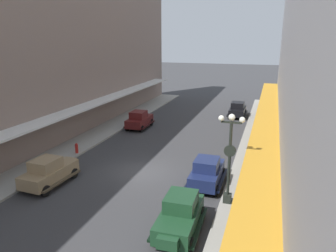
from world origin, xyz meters
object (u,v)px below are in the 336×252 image
fire_hydrant (77,148)px  pedestrian_1 (264,113)px  parked_car_4 (207,171)px  parked_car_0 (238,109)px  lamp_post_with_clock (230,155)px  parked_car_3 (49,171)px  pedestrian_2 (269,134)px  pedestrian_0 (266,169)px  parked_car_2 (180,214)px  parked_car_1 (139,119)px

fire_hydrant → pedestrian_1: pedestrian_1 is taller
parked_car_4 → pedestrian_1: bearing=80.6°
parked_car_4 → pedestrian_1: (2.93, 17.73, 0.07)m
parked_car_0 → fire_hydrant: 20.27m
parked_car_4 → lamp_post_with_clock: (1.61, -2.14, 2.04)m
parked_car_3 → pedestrian_2: (13.27, 12.59, 0.07)m
pedestrian_2 → pedestrian_1: bearing=94.9°
parked_car_0 → parked_car_3: 24.24m
parked_car_0 → pedestrian_0: (3.77, -17.64, 0.05)m
fire_hydrant → pedestrian_2: bearing=26.4°
lamp_post_with_clock → pedestrian_1: (1.32, 19.87, -1.97)m
parked_car_3 → lamp_post_with_clock: 11.47m
parked_car_0 → pedestrian_1: parked_car_0 is taller
parked_car_4 → pedestrian_1: parked_car_4 is taller
lamp_post_with_clock → parked_car_3: bearing=-174.7°
pedestrian_2 → parked_car_3: bearing=-136.5°
parked_car_0 → parked_car_2: 24.60m
pedestrian_2 → parked_car_0: bearing=111.5°
parked_car_0 → lamp_post_with_clock: bearing=-85.2°
parked_car_1 → fire_hydrant: 9.09m
parked_car_3 → parked_car_4: size_ratio=1.01×
parked_car_4 → pedestrian_2: (3.64, 9.41, 0.07)m
parked_car_0 → parked_car_1: same height
pedestrian_0 → pedestrian_1: pedestrian_1 is taller
lamp_post_with_clock → pedestrian_2: 11.89m
lamp_post_with_clock → fire_hydrant: lamp_post_with_clock is taller
fire_hydrant → pedestrian_2: 16.50m
parked_car_3 → pedestrian_1: (12.56, 20.91, 0.07)m
parked_car_2 → parked_car_0: bearing=89.9°
parked_car_1 → pedestrian_1: bearing=28.5°
parked_car_1 → pedestrian_1: 14.08m
parked_car_2 → parked_car_1: bearing=119.2°
parked_car_0 → pedestrian_1: 3.42m
parked_car_1 → parked_car_4: (9.44, -11.01, 0.00)m
parked_car_0 → pedestrian_2: bearing=-68.5°
parked_car_4 → fire_hydrant: (-11.14, 2.09, -0.38)m
pedestrian_1 → pedestrian_2: 8.35m
parked_car_0 → fire_hydrant: (-10.96, -17.05, -0.38)m
lamp_post_with_clock → pedestrian_0: size_ratio=3.15×
parked_car_1 → parked_car_0: bearing=41.3°
parked_car_3 → fire_hydrant: bearing=106.0°
parked_car_2 → pedestrian_2: bearing=75.4°
parked_car_2 → parked_car_4: same height
parked_car_0 → parked_car_3: bearing=-112.9°
parked_car_4 → parked_car_3: bearing=-161.7°
parked_car_1 → parked_car_3: bearing=-90.8°
parked_car_3 → pedestrian_2: size_ratio=2.58×
parked_car_1 → parked_car_2: size_ratio=0.99×
parked_car_3 → fire_hydrant: size_ratio=5.26×
pedestrian_2 → fire_hydrant: bearing=-153.6°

